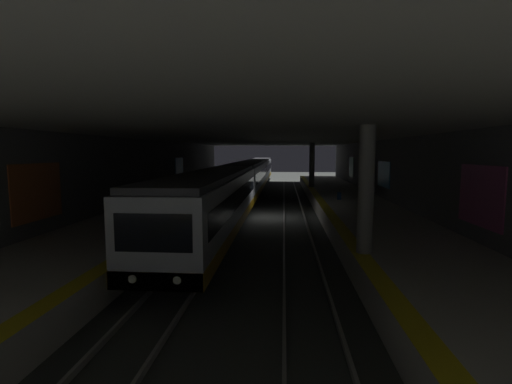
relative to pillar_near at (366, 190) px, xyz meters
The scene contains 21 objects.
ground_plane 13.84m from the pillar_near, 18.90° to the left, with size 120.00×120.00×0.00m, color #383A38.
track_left 13.29m from the pillar_near, ahead, with size 60.00×1.53×0.16m.
track_right 14.66m from the pillar_near, 27.27° to the left, with size 60.00×1.53×0.16m.
platform_left 13.19m from the pillar_near, ahead, with size 60.00×5.30×1.06m.
platform_right 16.97m from the pillar_near, 40.62° to the left, with size 60.00×5.30×1.06m.
wall_left 13.71m from the pillar_near, 21.85° to the right, with size 60.00×0.56×5.60m.
wall_right 18.76m from the pillar_near, 47.38° to the left, with size 60.00×0.56×5.60m.
ceiling_slab 13.66m from the pillar_near, 18.90° to the left, with size 60.00×19.40×0.40m.
pillar_near is the anchor object (origin of this frame).
pillar_far 25.40m from the pillar_near, ahead, with size 0.56×0.56×4.55m.
metro_train 24.89m from the pillar_near, 15.28° to the left, with size 54.71×2.83×3.49m.
bench_left_near 17.82m from the pillar_near, 13.65° to the right, with size 1.70×0.47×0.86m.
bench_left_mid 21.26m from the pillar_near, 11.39° to the right, with size 1.70×0.47×0.86m.
bench_right_near 17.02m from the pillar_near, 49.56° to the left, with size 1.70×0.47×0.86m.
bench_right_mid 21.98m from the pillar_near, 36.02° to the left, with size 1.70×0.47×0.86m.
person_waiting_near 19.83m from the pillar_near, 36.56° to the left, with size 0.60×0.24×1.75m.
person_walking_mid 25.62m from the pillar_near, 26.63° to the left, with size 0.60×0.23×1.72m.
person_standing_far 12.85m from the pillar_near, 13.65° to the right, with size 0.60×0.22×1.62m.
person_boarding 21.98m from the pillar_near, 29.38° to the left, with size 0.60×0.23×1.66m.
suitcase_rolling 15.21m from the pillar_near, ahead, with size 0.41×0.27×0.86m.
trash_bin 14.05m from the pillar_near, 60.74° to the left, with size 0.44×0.44×0.85m.
Camera 1 is at (-25.93, -1.44, 4.67)m, focal length 25.82 mm.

